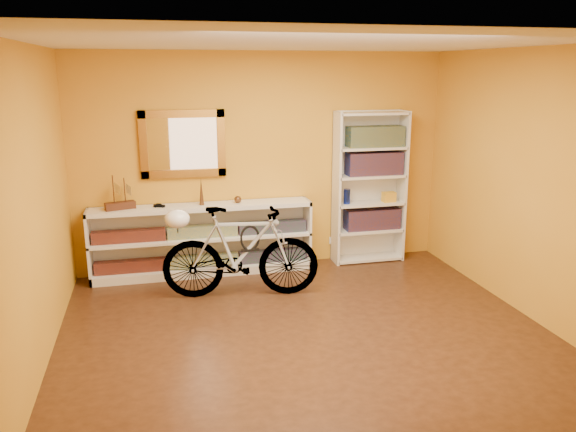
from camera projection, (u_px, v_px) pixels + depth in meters
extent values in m
cube|color=#331A0E|center=(305.00, 333.00, 5.34)|extent=(4.50, 4.00, 0.01)
cube|color=silver|center=(308.00, 42.00, 4.68)|extent=(4.50, 4.00, 0.01)
cube|color=orange|center=(263.00, 162.00, 6.90)|extent=(4.50, 0.01, 2.60)
cube|color=orange|center=(32.00, 211.00, 4.50)|extent=(0.01, 4.00, 2.60)
cube|color=orange|center=(531.00, 185.00, 5.52)|extent=(0.01, 4.00, 2.60)
cube|color=brown|center=(183.00, 144.00, 6.58)|extent=(0.98, 0.06, 0.78)
cube|color=silver|center=(333.00, 240.00, 7.34)|extent=(0.09, 0.02, 0.09)
cube|color=black|center=(204.00, 261.00, 6.81)|extent=(2.50, 0.13, 0.14)
cube|color=navy|center=(203.00, 231.00, 6.72)|extent=(2.50, 0.13, 0.14)
imported|color=black|center=(159.00, 207.00, 6.55)|extent=(0.00, 0.01, 0.00)
cone|color=#54341C|center=(201.00, 191.00, 6.62)|extent=(0.06, 0.06, 0.32)
sphere|color=#54341C|center=(238.00, 199.00, 6.74)|extent=(0.09, 0.09, 0.09)
cube|color=maroon|center=(372.00, 219.00, 7.24)|extent=(0.70, 0.22, 0.26)
cube|color=maroon|center=(374.00, 163.00, 7.06)|extent=(0.70, 0.22, 0.28)
cube|color=navy|center=(375.00, 136.00, 6.98)|extent=(0.70, 0.22, 0.25)
cylinder|color=#16279B|center=(347.00, 196.00, 7.06)|extent=(0.08, 0.08, 0.18)
cube|color=maroon|center=(355.00, 140.00, 6.96)|extent=(0.18, 0.18, 0.18)
cube|color=gold|center=(389.00, 197.00, 7.18)|extent=(0.17, 0.12, 0.12)
imported|color=silver|center=(241.00, 252.00, 6.07)|extent=(0.68, 1.75, 1.00)
ellipsoid|color=white|center=(177.00, 219.00, 5.91)|extent=(0.26, 0.25, 0.20)
torus|color=black|center=(250.00, 238.00, 6.04)|extent=(0.21, 0.02, 0.21)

